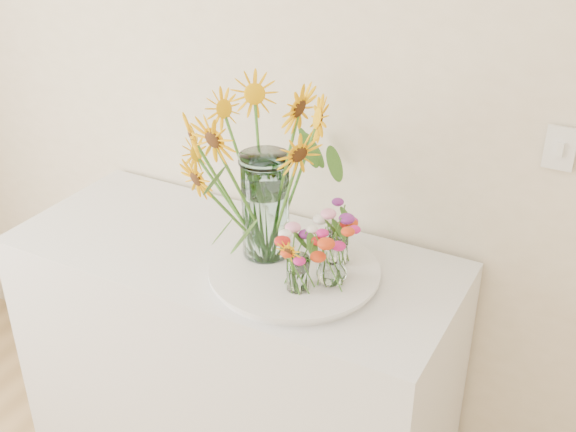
# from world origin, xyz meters

# --- Properties ---
(counter) EXTENTS (1.40, 0.60, 0.90)m
(counter) POSITION_xyz_m (-0.23, 1.93, 0.45)
(counter) COLOR white
(counter) RESTS_ON ground_plane
(tray) EXTENTS (0.47, 0.47, 0.02)m
(tray) POSITION_xyz_m (0.01, 1.89, 0.91)
(tray) COLOR white
(tray) RESTS_ON counter
(mason_jar) EXTENTS (0.18, 0.18, 0.32)m
(mason_jar) POSITION_xyz_m (-0.11, 1.93, 1.09)
(mason_jar) COLOR silver
(mason_jar) RESTS_ON tray
(sunflower_bouquet) EXTENTS (1.02, 1.02, 0.56)m
(sunflower_bouquet) POSITION_xyz_m (-0.11, 1.93, 1.20)
(sunflower_bouquet) COLOR #F0A905
(sunflower_bouquet) RESTS_ON tray
(small_vase_a) EXTENTS (0.06, 0.06, 0.11)m
(small_vase_a) POSITION_xyz_m (0.07, 1.81, 0.98)
(small_vase_a) COLOR white
(small_vase_a) RESTS_ON tray
(wildflower_posy_a) EXTENTS (0.19, 0.19, 0.20)m
(wildflower_posy_a) POSITION_xyz_m (0.07, 1.81, 1.02)
(wildflower_posy_a) COLOR red
(wildflower_posy_a) RESTS_ON tray
(small_vase_b) EXTENTS (0.11, 0.11, 0.12)m
(small_vase_b) POSITION_xyz_m (0.13, 1.88, 0.99)
(small_vase_b) COLOR white
(small_vase_b) RESTS_ON tray
(wildflower_posy_b) EXTENTS (0.21, 0.21, 0.21)m
(wildflower_posy_b) POSITION_xyz_m (0.13, 1.88, 1.03)
(wildflower_posy_b) COLOR red
(wildflower_posy_b) RESTS_ON tray
(small_vase_c) EXTENTS (0.08, 0.08, 0.10)m
(small_vase_c) POSITION_xyz_m (0.10, 1.99, 0.98)
(small_vase_c) COLOR white
(small_vase_c) RESTS_ON tray
(wildflower_posy_c) EXTENTS (0.19, 0.19, 0.19)m
(wildflower_posy_c) POSITION_xyz_m (0.10, 1.99, 1.02)
(wildflower_posy_c) COLOR red
(wildflower_posy_c) RESTS_ON tray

